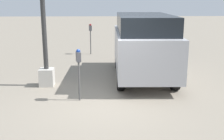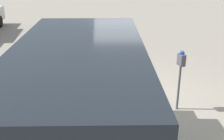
{
  "view_description": "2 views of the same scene",
  "coord_description": "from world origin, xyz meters",
  "px_view_note": "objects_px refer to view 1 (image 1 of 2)",
  "views": [
    {
      "loc": [
        -6.95,
        0.04,
        2.66
      ],
      "look_at": [
        -0.21,
        -0.25,
        0.97
      ],
      "focal_mm": 45.0,
      "sensor_mm": 36.0,
      "label": 1
    },
    {
      "loc": [
        5.92,
        -1.17,
        3.23
      ],
      "look_at": [
        0.23,
        -0.88,
        0.97
      ],
      "focal_mm": 45.0,
      "sensor_mm": 36.0,
      "label": 2
    }
  ],
  "objects_px": {
    "lamp_post": "(44,32)",
    "parked_van": "(143,44)",
    "parking_meter_far": "(90,32)",
    "parking_meter_near": "(79,63)"
  },
  "relations": [
    {
      "from": "parked_van",
      "to": "parking_meter_near",
      "type": "bearing_deg",
      "value": 139.42
    },
    {
      "from": "parking_meter_near",
      "to": "lamp_post",
      "type": "height_order",
      "value": "lamp_post"
    },
    {
      "from": "parked_van",
      "to": "parking_meter_far",
      "type": "bearing_deg",
      "value": 25.63
    },
    {
      "from": "lamp_post",
      "to": "parked_van",
      "type": "relative_size",
      "value": 1.22
    },
    {
      "from": "parking_meter_near",
      "to": "parking_meter_far",
      "type": "relative_size",
      "value": 0.94
    },
    {
      "from": "lamp_post",
      "to": "parked_van",
      "type": "distance_m",
      "value": 3.33
    },
    {
      "from": "parking_meter_far",
      "to": "lamp_post",
      "type": "distance_m",
      "value": 5.44
    },
    {
      "from": "parking_meter_far",
      "to": "lamp_post",
      "type": "xyz_separation_m",
      "value": [
        -5.27,
        1.22,
        0.58
      ]
    },
    {
      "from": "parking_meter_far",
      "to": "parked_van",
      "type": "relative_size",
      "value": 0.32
    },
    {
      "from": "parking_meter_near",
      "to": "parked_van",
      "type": "distance_m",
      "value": 3.04
    }
  ]
}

